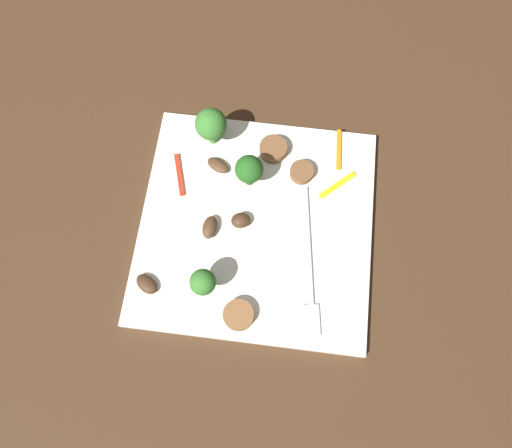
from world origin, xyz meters
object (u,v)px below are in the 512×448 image
sausage_slice_0 (302,172)px  pepper_strip_3 (337,185)px  broccoli_floret_1 (211,125)px  mushroom_2 (241,218)px  plate (256,226)px  pepper_strip_0 (179,175)px  fork (309,270)px  sausage_slice_2 (273,149)px  mushroom_3 (210,227)px  mushroom_0 (218,165)px  sausage_slice_1 (238,315)px  mushroom_1 (147,284)px  pepper_strip_2 (339,149)px  broccoli_floret_0 (203,282)px  broccoli_floret_2 (249,170)px

sausage_slice_0 → pepper_strip_3: sausage_slice_0 is taller
broccoli_floret_1 → mushroom_2: broccoli_floret_1 is taller
plate → pepper_strip_0: pepper_strip_0 is taller
fork → sausage_slice_2: 0.16m
broccoli_floret_1 → sausage_slice_2: bearing=84.6°
plate → mushroom_2: 0.02m
fork → mushroom_3: size_ratio=6.27×
fork → mushroom_3: 0.13m
sausage_slice_0 → mushroom_3: (0.09, -0.10, 0.00)m
mushroom_0 → sausage_slice_1: bearing=15.5°
mushroom_1 → pepper_strip_2: (-0.20, 0.21, -0.00)m
mushroom_0 → mushroom_1: bearing=-20.4°
broccoli_floret_0 → sausage_slice_1: bearing=57.2°
broccoli_floret_1 → mushroom_3: bearing=6.7°
broccoli_floret_0 → mushroom_3: bearing=-175.2°
sausage_slice_1 → mushroom_3: 0.11m
sausage_slice_2 → sausage_slice_1: bearing=-4.3°
sausage_slice_2 → pepper_strip_0: sausage_slice_2 is taller
broccoli_floret_2 → sausage_slice_0: size_ratio=1.77×
pepper_strip_0 → pepper_strip_3: bearing=92.8°
broccoli_floret_2 → sausage_slice_2: size_ratio=1.49×
fork → pepper_strip_0: bearing=-128.5°
sausage_slice_0 → pepper_strip_2: 0.06m
sausage_slice_0 → mushroom_1: sausage_slice_0 is taller
pepper_strip_0 → sausage_slice_0: bearing=97.5°
mushroom_1 → mushroom_3: mushroom_3 is taller
mushroom_3 → pepper_strip_3: 0.17m
mushroom_1 → pepper_strip_2: bearing=134.0°
sausage_slice_1 → pepper_strip_3: (-0.17, 0.10, -0.00)m
broccoli_floret_1 → sausage_slice_0: 0.13m
pepper_strip_0 → mushroom_3: bearing=36.8°
pepper_strip_2 → sausage_slice_0: bearing=-48.3°
fork → pepper_strip_3: bearing=159.1°
sausage_slice_1 → plate: bearing=176.9°
sausage_slice_0 → pepper_strip_0: (0.02, -0.15, -0.00)m
pepper_strip_0 → pepper_strip_2: same height
pepper_strip_0 → pepper_strip_3: (-0.01, 0.20, 0.00)m
sausage_slice_2 → pepper_strip_0: size_ratio=0.61×
mushroom_0 → mushroom_1: size_ratio=1.07×
sausage_slice_2 → mushroom_0: sausage_slice_2 is taller
plate → sausage_slice_1: size_ratio=7.96×
sausage_slice_1 → sausage_slice_2: size_ratio=1.00×
broccoli_floret_2 → sausage_slice_1: size_ratio=1.49×
plate → pepper_strip_2: bearing=140.4°
sausage_slice_1 → mushroom_2: 0.12m
sausage_slice_2 → pepper_strip_0: 0.12m
sausage_slice_2 → mushroom_0: 0.07m
sausage_slice_0 → pepper_strip_2: bearing=131.7°
broccoli_floret_0 → pepper_strip_0: bearing=-158.0°
broccoli_floret_1 → mushroom_0: (0.04, 0.01, -0.03)m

